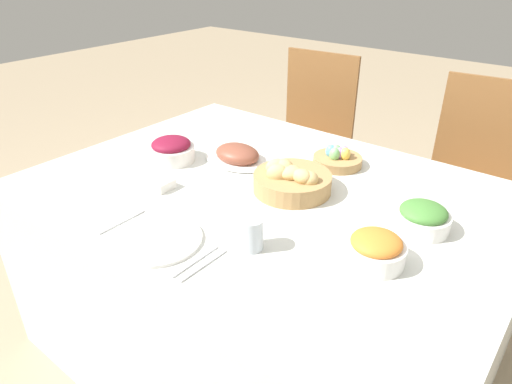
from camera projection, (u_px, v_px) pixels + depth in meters
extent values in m
plane|color=tan|center=(264.00, 344.00, 1.90)|extent=(12.00, 12.00, 0.00)
cube|color=silver|center=(265.00, 275.00, 1.73)|extent=(1.60, 1.19, 0.73)
cylinder|color=brown|center=(399.00, 254.00, 2.10)|extent=(0.03, 0.03, 0.43)
cylinder|color=brown|center=(490.00, 284.00, 1.91)|extent=(0.03, 0.03, 0.43)
cylinder|color=brown|center=(423.00, 217.00, 2.38)|extent=(0.03, 0.03, 0.43)
cylinder|color=brown|center=(504.00, 240.00, 2.20)|extent=(0.03, 0.03, 0.43)
cube|color=brown|center=(463.00, 206.00, 2.04)|extent=(0.45, 0.45, 0.02)
cube|color=brown|center=(486.00, 136.00, 2.06)|extent=(0.42, 0.05, 0.52)
cylinder|color=brown|center=(252.00, 196.00, 2.58)|extent=(0.03, 0.03, 0.43)
cylinder|color=brown|center=(312.00, 216.00, 2.39)|extent=(0.03, 0.03, 0.43)
cylinder|color=brown|center=(287.00, 171.00, 2.86)|extent=(0.03, 0.03, 0.43)
cylinder|color=brown|center=(344.00, 188.00, 2.67)|extent=(0.03, 0.03, 0.43)
cube|color=brown|center=(300.00, 157.00, 2.52)|extent=(0.45, 0.45, 0.02)
cube|color=brown|center=(320.00, 100.00, 2.54)|extent=(0.42, 0.05, 0.52)
cylinder|color=#AD8451|center=(292.00, 182.00, 1.53)|extent=(0.26, 0.26, 0.06)
ellipsoid|color=tan|center=(277.00, 167.00, 1.54)|extent=(0.10, 0.10, 0.06)
ellipsoid|color=tan|center=(309.00, 179.00, 1.47)|extent=(0.09, 0.09, 0.05)
ellipsoid|color=tan|center=(292.00, 173.00, 1.49)|extent=(0.10, 0.10, 0.04)
ellipsoid|color=tan|center=(302.00, 177.00, 1.47)|extent=(0.07, 0.06, 0.05)
ellipsoid|color=tan|center=(278.00, 174.00, 1.50)|extent=(0.09, 0.09, 0.06)
ellipsoid|color=tan|center=(293.00, 173.00, 1.51)|extent=(0.08, 0.06, 0.05)
ellipsoid|color=tan|center=(283.00, 167.00, 1.54)|extent=(0.08, 0.07, 0.06)
cylinder|color=#AD8451|center=(337.00, 161.00, 1.72)|extent=(0.18, 0.18, 0.03)
ellipsoid|color=#7FCC7A|center=(334.00, 154.00, 1.69)|extent=(0.04, 0.04, 0.05)
ellipsoid|color=#F4D151|center=(345.00, 154.00, 1.69)|extent=(0.04, 0.04, 0.05)
ellipsoid|color=#7FCC7A|center=(336.00, 151.00, 1.71)|extent=(0.04, 0.04, 0.05)
ellipsoid|color=#F29E4C|center=(332.00, 150.00, 1.72)|extent=(0.03, 0.03, 0.04)
ellipsoid|color=#B27AD1|center=(340.00, 153.00, 1.69)|extent=(0.04, 0.04, 0.05)
ellipsoid|color=#B27AD1|center=(344.00, 151.00, 1.71)|extent=(0.04, 0.04, 0.05)
ellipsoid|color=#60B2E0|center=(331.00, 151.00, 1.71)|extent=(0.04, 0.04, 0.05)
ellipsoid|color=#F4D151|center=(338.00, 153.00, 1.70)|extent=(0.03, 0.03, 0.04)
ellipsoid|color=white|center=(238.00, 160.00, 1.76)|extent=(0.28, 0.20, 0.01)
ellipsoid|color=brown|center=(237.00, 154.00, 1.75)|extent=(0.18, 0.14, 0.07)
cylinder|color=white|center=(422.00, 222.00, 1.33)|extent=(0.16, 0.16, 0.05)
ellipsoid|color=#478438|center=(424.00, 212.00, 1.31)|extent=(0.14, 0.14, 0.05)
cylinder|color=white|center=(172.00, 153.00, 1.75)|extent=(0.18, 0.18, 0.06)
ellipsoid|color=maroon|center=(171.00, 144.00, 1.73)|extent=(0.15, 0.15, 0.05)
cylinder|color=white|center=(375.00, 254.00, 1.19)|extent=(0.16, 0.16, 0.05)
ellipsoid|color=orange|center=(377.00, 242.00, 1.17)|extent=(0.13, 0.13, 0.05)
cylinder|color=white|center=(156.00, 239.00, 1.28)|extent=(0.26, 0.26, 0.01)
cube|color=silver|center=(122.00, 222.00, 1.37)|extent=(0.01, 0.17, 0.00)
cube|color=silver|center=(195.00, 261.00, 1.20)|extent=(0.01, 0.17, 0.00)
cube|color=silver|center=(203.00, 265.00, 1.18)|extent=(0.01, 0.17, 0.00)
cylinder|color=silver|center=(251.00, 234.00, 1.23)|extent=(0.07, 0.07, 0.09)
cube|color=white|center=(157.00, 182.00, 1.57)|extent=(0.12, 0.07, 0.03)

